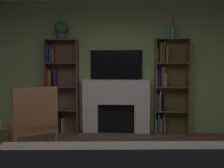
{
  "coord_description": "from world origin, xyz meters",
  "views": [
    {
      "loc": [
        0.2,
        -2.39,
        1.4
      ],
      "look_at": [
        0.0,
        1.1,
        1.14
      ],
      "focal_mm": 39.08,
      "sensor_mm": 36.0,
      "label": 1
    }
  ],
  "objects": [
    {
      "name": "armchair",
      "position": [
        -1.19,
        1.15,
        0.56
      ],
      "size": [
        0.84,
        0.82,
        1.1
      ],
      "color": "brown",
      "rests_on": "ground_plane"
    },
    {
      "name": "bookshelf_right",
      "position": [
        1.05,
        2.64,
        0.96
      ],
      "size": [
        0.67,
        0.27,
        1.95
      ],
      "color": "brown",
      "rests_on": "ground_plane"
    },
    {
      "name": "vase_with_flowers",
      "position": [
        1.13,
        2.59,
        2.1
      ],
      "size": [
        0.11,
        0.11,
        0.42
      ],
      "color": "slate",
      "rests_on": "bookshelf_right"
    },
    {
      "name": "wall_back_accent",
      "position": [
        0.0,
        2.77,
        1.39
      ],
      "size": [
        5.21,
        0.06,
        2.78
      ],
      "primitive_type": "cube",
      "color": "#97B375",
      "rests_on": "ground_plane"
    },
    {
      "name": "potted_plant",
      "position": [
        -1.13,
        2.59,
        2.15
      ],
      "size": [
        0.28,
        0.28,
        0.37
      ],
      "color": "#455155",
      "rests_on": "bookshelf_left"
    },
    {
      "name": "tv",
      "position": [
        0.0,
        2.71,
        1.43
      ],
      "size": [
        1.07,
        0.06,
        0.61
      ],
      "primitive_type": "cube",
      "color": "black",
      "rests_on": "fireplace"
    },
    {
      "name": "fireplace",
      "position": [
        0.0,
        2.62,
        0.6
      ],
      "size": [
        1.47,
        0.53,
        1.12
      ],
      "color": "white",
      "rests_on": "ground_plane"
    },
    {
      "name": "bookshelf_left",
      "position": [
        -1.21,
        2.64,
        0.89
      ],
      "size": [
        0.67,
        0.28,
        1.95
      ],
      "color": "brown",
      "rests_on": "ground_plane"
    }
  ]
}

